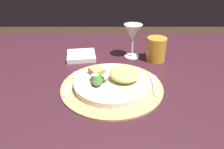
{
  "coord_description": "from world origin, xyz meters",
  "views": [
    {
      "loc": [
        0.03,
        -0.66,
        1.11
      ],
      "look_at": [
        0.03,
        -0.03,
        0.75
      ],
      "focal_mm": 34.24,
      "sensor_mm": 36.0,
      "label": 1
    }
  ],
  "objects_px": {
    "napkin": "(81,56)",
    "dinner_plate": "(112,83)",
    "fork": "(70,85)",
    "amber_tumbler": "(156,49)",
    "wine_glass": "(133,34)",
    "spoon": "(154,81)",
    "dining_table": "(106,112)"
  },
  "relations": [
    {
      "from": "napkin",
      "to": "dinner_plate",
      "type": "bearing_deg",
      "value": -60.71
    },
    {
      "from": "fork",
      "to": "amber_tumbler",
      "type": "xyz_separation_m",
      "value": [
        0.32,
        0.2,
        0.04
      ]
    },
    {
      "from": "dinner_plate",
      "to": "amber_tumbler",
      "type": "relative_size",
      "value": 2.59
    },
    {
      "from": "wine_glass",
      "to": "spoon",
      "type": "bearing_deg",
      "value": -75.21
    },
    {
      "from": "dining_table",
      "to": "dinner_plate",
      "type": "distance_m",
      "value": 0.2
    },
    {
      "from": "amber_tumbler",
      "to": "wine_glass",
      "type": "bearing_deg",
      "value": 162.89
    },
    {
      "from": "dinner_plate",
      "to": "amber_tumbler",
      "type": "xyz_separation_m",
      "value": [
        0.18,
        0.21,
        0.03
      ]
    },
    {
      "from": "dining_table",
      "to": "spoon",
      "type": "height_order",
      "value": "spoon"
    },
    {
      "from": "dinner_plate",
      "to": "napkin",
      "type": "distance_m",
      "value": 0.26
    },
    {
      "from": "dinner_plate",
      "to": "fork",
      "type": "bearing_deg",
      "value": 178.56
    },
    {
      "from": "dinner_plate",
      "to": "wine_glass",
      "type": "bearing_deg",
      "value": 70.47
    },
    {
      "from": "fork",
      "to": "napkin",
      "type": "height_order",
      "value": "napkin"
    },
    {
      "from": "napkin",
      "to": "amber_tumbler",
      "type": "distance_m",
      "value": 0.31
    },
    {
      "from": "fork",
      "to": "spoon",
      "type": "xyz_separation_m",
      "value": [
        0.28,
        0.02,
        0.0
      ]
    },
    {
      "from": "dinner_plate",
      "to": "amber_tumbler",
      "type": "bearing_deg",
      "value": 49.55
    },
    {
      "from": "wine_glass",
      "to": "amber_tumbler",
      "type": "distance_m",
      "value": 0.11
    },
    {
      "from": "spoon",
      "to": "fork",
      "type": "bearing_deg",
      "value": -175.67
    },
    {
      "from": "dining_table",
      "to": "amber_tumbler",
      "type": "bearing_deg",
      "value": 32.56
    },
    {
      "from": "dining_table",
      "to": "dinner_plate",
      "type": "xyz_separation_m",
      "value": [
        0.03,
        -0.08,
        0.18
      ]
    },
    {
      "from": "fork",
      "to": "dinner_plate",
      "type": "bearing_deg",
      "value": -1.44
    },
    {
      "from": "dinner_plate",
      "to": "fork",
      "type": "xyz_separation_m",
      "value": [
        -0.14,
        0.0,
        -0.01
      ]
    },
    {
      "from": "dining_table",
      "to": "spoon",
      "type": "distance_m",
      "value": 0.25
    },
    {
      "from": "dinner_plate",
      "to": "spoon",
      "type": "xyz_separation_m",
      "value": [
        0.14,
        0.02,
        -0.01
      ]
    },
    {
      "from": "dining_table",
      "to": "napkin",
      "type": "height_order",
      "value": "napkin"
    },
    {
      "from": "napkin",
      "to": "wine_glass",
      "type": "height_order",
      "value": "wine_glass"
    },
    {
      "from": "spoon",
      "to": "dinner_plate",
      "type": "bearing_deg",
      "value": -170.09
    },
    {
      "from": "spoon",
      "to": "amber_tumbler",
      "type": "relative_size",
      "value": 1.42
    },
    {
      "from": "fork",
      "to": "spoon",
      "type": "bearing_deg",
      "value": 4.33
    },
    {
      "from": "dining_table",
      "to": "napkin",
      "type": "relative_size",
      "value": 12.95
    },
    {
      "from": "spoon",
      "to": "napkin",
      "type": "xyz_separation_m",
      "value": [
        -0.27,
        0.2,
        0.0
      ]
    },
    {
      "from": "dining_table",
      "to": "fork",
      "type": "relative_size",
      "value": 9.68
    },
    {
      "from": "fork",
      "to": "wine_glass",
      "type": "height_order",
      "value": "wine_glass"
    }
  ]
}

